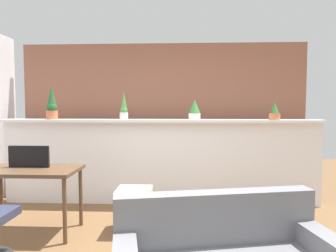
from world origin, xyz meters
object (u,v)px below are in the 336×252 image
desk (30,176)px  potted_plant_0 (52,104)px  potted_plant_2 (195,110)px  potted_plant_3 (275,112)px  tv_monitor (29,157)px  side_cube_shelf (134,210)px  potted_plant_1 (124,108)px

desk → potted_plant_0: bearing=100.5°
potted_plant_2 → potted_plant_3: bearing=-2.1°
tv_monitor → side_cube_shelf: (1.22, 0.02, -0.63)m
potted_plant_3 → desk: bearing=-160.6°
potted_plant_1 → potted_plant_2: 1.05m
potted_plant_2 → potted_plant_1: bearing=-179.5°
potted_plant_2 → potted_plant_3: potted_plant_2 is taller
potted_plant_1 → desk: size_ratio=0.38×
potted_plant_3 → desk: potted_plant_3 is taller
desk → side_cube_shelf: size_ratio=2.20×
potted_plant_1 → potted_plant_2: size_ratio=1.41×
potted_plant_0 → potted_plant_1: potted_plant_0 is taller
potted_plant_0 → potted_plant_2: size_ratio=1.71×
desk → tv_monitor: tv_monitor is taller
desk → tv_monitor: (-0.04, 0.08, 0.21)m
potted_plant_2 → desk: (-1.92, -1.12, -0.75)m
potted_plant_2 → desk: 2.35m
side_cube_shelf → desk: bearing=-175.4°
potted_plant_1 → desk: (-0.87, -1.11, -0.78)m
potted_plant_0 → tv_monitor: size_ratio=1.07×
desk → side_cube_shelf: (1.18, 0.10, -0.42)m
desk → tv_monitor: bearing=118.1°
potted_plant_0 → desk: potted_plant_0 is taller
potted_plant_1 → potted_plant_2: (1.05, 0.01, -0.03)m
potted_plant_3 → potted_plant_1: bearing=179.1°
potted_plant_0 → potted_plant_1: (1.07, 0.04, -0.05)m
potted_plant_0 → potted_plant_2: bearing=1.2°
potted_plant_0 → side_cube_shelf: size_ratio=1.02×
tv_monitor → potted_plant_2: bearing=27.9°
potted_plant_1 → tv_monitor: bearing=-131.6°
potted_plant_0 → potted_plant_2: potted_plant_0 is taller
potted_plant_3 → desk: (-3.07, -1.08, -0.71)m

